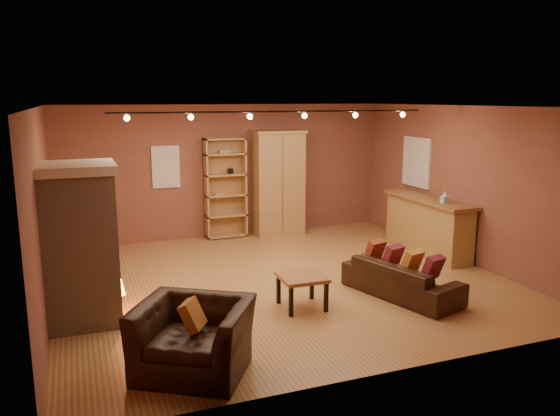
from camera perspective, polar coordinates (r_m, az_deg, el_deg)
name	(u,v)px	position (r m, az deg, el deg)	size (l,w,h in m)	color
floor	(282,280)	(8.99, 0.22, -7.58)	(7.00, 7.00, 0.00)	olive
ceiling	(282,107)	(8.50, 0.24, 10.56)	(7.00, 7.00, 0.00)	brown
back_wall	(227,171)	(11.69, -5.52, 3.86)	(7.00, 0.02, 2.80)	brown
left_wall	(42,212)	(8.09, -23.58, -0.43)	(0.02, 6.50, 2.80)	brown
right_wall	(463,184)	(10.41, 18.54, 2.38)	(0.02, 6.50, 2.80)	brown
fireplace	(81,244)	(7.57, -20.09, -3.58)	(1.01, 0.98, 2.12)	tan
back_window	(166,167)	(11.38, -11.84, 4.23)	(0.56, 0.04, 0.86)	silver
bookcase	(225,187)	(11.61, -5.80, 2.19)	(0.87, 0.34, 2.12)	tan
armoire	(278,183)	(11.78, -0.21, 2.66)	(1.11, 0.63, 2.26)	tan
bar_counter	(428,225)	(10.81, 15.16, -1.71)	(0.60, 2.24, 1.07)	tan
tissue_box	(445,198)	(10.25, 16.84, 1.00)	(0.12, 0.12, 0.21)	#83BDD2
right_window	(417,162)	(11.46, 14.08, 4.68)	(0.05, 0.90, 1.00)	silver
loveseat	(402,272)	(8.40, 12.60, -6.55)	(1.04, 1.92, 0.77)	black
armchair	(193,326)	(6.08, -9.08, -12.10)	(1.41, 1.28, 1.03)	black
coffee_table	(302,280)	(7.77, 2.31, -7.54)	(0.64, 0.64, 0.47)	#925F35
track_rail	(278,114)	(8.69, -0.24, 9.83)	(5.20, 0.09, 0.13)	black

